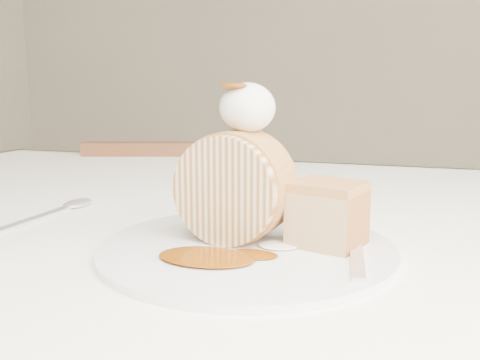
% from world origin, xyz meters
% --- Properties ---
extents(table, '(1.40, 0.90, 0.75)m').
position_xyz_m(table, '(0.00, 0.20, 0.66)').
color(table, white).
rests_on(table, ground).
extents(chair_far, '(0.46, 0.46, 0.78)m').
position_xyz_m(chair_far, '(-0.33, 0.74, 0.45)').
color(chair_far, brown).
rests_on(chair_far, ground).
extents(plate, '(0.36, 0.36, 0.01)m').
position_xyz_m(plate, '(0.06, 0.05, 0.75)').
color(plate, white).
rests_on(plate, table).
extents(roulade_slice, '(0.11, 0.07, 0.11)m').
position_xyz_m(roulade_slice, '(0.04, 0.06, 0.81)').
color(roulade_slice, '#CBBA8D').
rests_on(roulade_slice, plate).
extents(cake_chunk, '(0.08, 0.08, 0.05)m').
position_xyz_m(cake_chunk, '(0.13, 0.07, 0.78)').
color(cake_chunk, '#BA7846').
rests_on(cake_chunk, plate).
extents(whipped_cream, '(0.06, 0.06, 0.05)m').
position_xyz_m(whipped_cream, '(0.05, 0.07, 0.89)').
color(whipped_cream, silver).
rests_on(whipped_cream, roulade_slice).
extents(caramel_drizzle, '(0.03, 0.02, 0.01)m').
position_xyz_m(caramel_drizzle, '(0.04, 0.06, 0.92)').
color(caramel_drizzle, '#6B3204').
rests_on(caramel_drizzle, whipped_cream).
extents(caramel_pool, '(0.10, 0.08, 0.00)m').
position_xyz_m(caramel_pool, '(0.03, -0.01, 0.76)').
color(caramel_pool, '#6B3204').
rests_on(caramel_pool, plate).
extents(fork, '(0.04, 0.17, 0.00)m').
position_xyz_m(fork, '(0.16, 0.04, 0.76)').
color(fork, silver).
rests_on(fork, plate).
extents(spoon, '(0.04, 0.18, 0.00)m').
position_xyz_m(spoon, '(-0.22, 0.07, 0.75)').
color(spoon, silver).
rests_on(spoon, table).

